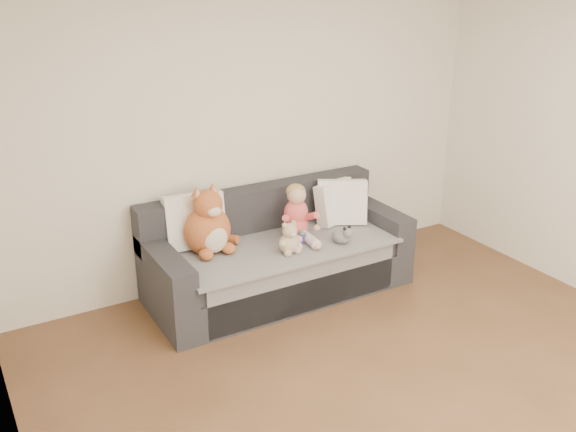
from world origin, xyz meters
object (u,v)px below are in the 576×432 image
Objects in this scene: sofa at (277,257)px; plush_cat at (209,226)px; toddler at (297,216)px; teddy_bear at (290,240)px; sippy_cup at (302,236)px.

plush_cat is at bearing 173.18° from sofa.
toddler is 0.33m from teddy_bear.
teddy_bear is (0.54, -0.35, -0.11)m from plush_cat.
sippy_cup is at bearing -46.97° from sofa.
plush_cat is 5.34× the size of sippy_cup.
teddy_bear is at bearing -147.43° from sippy_cup.
toddler reaches higher than sippy_cup.
toddler is 0.18m from sippy_cup.
plush_cat reaches higher than sofa.
teddy_bear is (-0.04, -0.29, 0.27)m from sofa.
teddy_bear is (-0.21, -0.24, -0.09)m from toddler.
teddy_bear is at bearing -38.65° from plush_cat.
sippy_cup is (-0.02, -0.12, -0.14)m from toddler.
sofa is at bearing 79.04° from teddy_bear.
sofa is 20.00× the size of sippy_cup.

